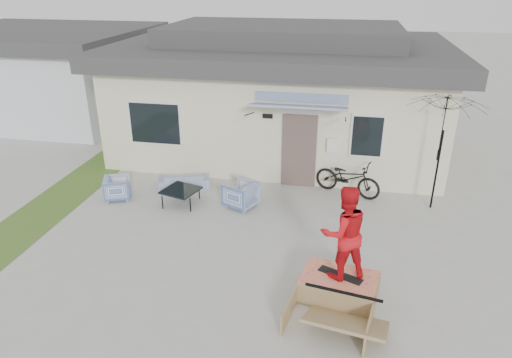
% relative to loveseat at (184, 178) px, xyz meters
% --- Properties ---
extents(ground, '(90.00, 90.00, 0.00)m').
position_rel_loveseat_xyz_m(ground, '(2.15, -3.73, -0.28)').
color(ground, '#A8A79F').
rests_on(ground, ground).
extents(grass_strip, '(1.40, 8.00, 0.01)m').
position_rel_loveseat_xyz_m(grass_strip, '(-3.05, -1.73, -0.28)').
color(grass_strip, '#3E5F24').
rests_on(grass_strip, ground).
extents(house, '(10.80, 8.49, 4.10)m').
position_rel_loveseat_xyz_m(house, '(2.15, 4.26, 1.66)').
color(house, beige).
rests_on(house, ground).
extents(neighbor_house, '(8.60, 7.60, 3.50)m').
position_rel_loveseat_xyz_m(neighbor_house, '(-8.35, 6.27, 1.50)').
color(neighbor_house, silver).
rests_on(neighbor_house, ground).
extents(loveseat, '(1.50, 0.84, 0.56)m').
position_rel_loveseat_xyz_m(loveseat, '(0.00, 0.00, 0.00)').
color(loveseat, '#34549C').
rests_on(loveseat, ground).
extents(armchair_left, '(0.82, 0.84, 0.68)m').
position_rel_loveseat_xyz_m(armchair_left, '(-1.51, -1.03, 0.06)').
color(armchair_left, '#34549C').
rests_on(armchair_left, ground).
extents(armchair_right, '(0.93, 0.95, 0.76)m').
position_rel_loveseat_xyz_m(armchair_right, '(1.84, -0.85, 0.10)').
color(armchair_right, '#34549C').
rests_on(armchair_right, ground).
extents(coffee_table, '(1.04, 1.04, 0.42)m').
position_rel_loveseat_xyz_m(coffee_table, '(0.27, -1.02, -0.07)').
color(coffee_table, black).
rests_on(coffee_table, ground).
extents(bicycle, '(1.96, 1.28, 1.18)m').
position_rel_loveseat_xyz_m(bicycle, '(4.54, 0.43, 0.31)').
color(bicycle, black).
rests_on(bicycle, ground).
extents(patio_umbrella, '(2.39, 2.32, 2.20)m').
position_rel_loveseat_xyz_m(patio_umbrella, '(6.70, 0.03, 1.47)').
color(patio_umbrella, black).
rests_on(patio_umbrella, ground).
extents(skate_ramp, '(1.66, 2.03, 0.46)m').
position_rel_loveseat_xyz_m(skate_ramp, '(4.46, -4.14, -0.05)').
color(skate_ramp, olive).
rests_on(skate_ramp, ground).
extents(skateboard, '(0.85, 0.53, 0.05)m').
position_rel_loveseat_xyz_m(skateboard, '(4.47, -4.10, 0.20)').
color(skateboard, black).
rests_on(skateboard, skate_ramp).
extents(skater, '(1.08, 0.97, 1.80)m').
position_rel_loveseat_xyz_m(skater, '(4.47, -4.10, 1.13)').
color(skater, red).
rests_on(skater, skateboard).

